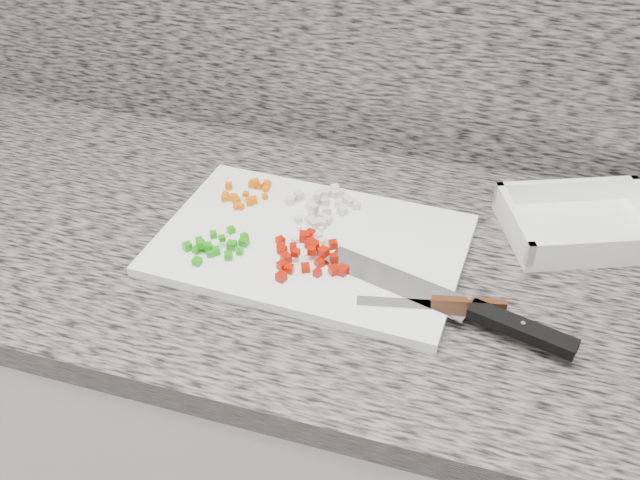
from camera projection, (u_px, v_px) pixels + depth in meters
The scene contains 11 objects.
cabinet at pixel (326, 442), 1.34m from camera, with size 3.92×0.62×0.86m, color silver.
countertop at pixel (327, 256), 1.07m from camera, with size 3.96×0.64×0.04m, color #68625B.
cutting_board at pixel (311, 244), 1.05m from camera, with size 0.44×0.29×0.01m, color white.
carrot_pile at pixel (246, 194), 1.13m from camera, with size 0.08×0.08×0.02m.
onion_pile at pixel (323, 205), 1.11m from camera, with size 0.12×0.12×0.02m.
green_pepper_pile at pixel (216, 246), 1.02m from camera, with size 0.09×0.10×0.02m.
red_pepper_pile at pixel (307, 252), 1.01m from camera, with size 0.12×0.12×0.02m.
garlic_pile at pixel (311, 235), 1.05m from camera, with size 0.05×0.05×0.01m.
chef_knife at pixel (476, 312), 0.92m from camera, with size 0.35×0.13×0.02m.
paring_knife at pixel (449, 304), 0.93m from camera, with size 0.19×0.06×0.02m.
tray at pixel (582, 226), 1.07m from camera, with size 0.27×0.24×0.05m.
Camera 1 is at (0.24, 0.64, 1.55)m, focal length 40.00 mm.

